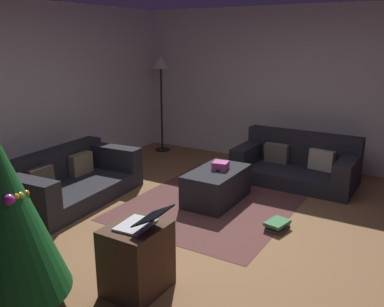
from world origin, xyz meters
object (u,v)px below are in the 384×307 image
Objects in this scene: corner_lamp at (161,69)px; ottoman at (217,186)px; couch_left at (67,181)px; couch_right at (297,164)px; gift_box at (221,166)px; side_table at (137,258)px; tv_remote at (216,169)px; laptop at (142,222)px; book_stack at (277,225)px.

ottoman is at bearing -129.76° from corner_lamp.
couch_right reaches higher than couch_left.
gift_box is 0.33× the size of side_table.
corner_lamp reaches higher than side_table.
gift_box reaches higher than tv_remote.
couch_right is 2.93× the size of side_table.
couch_right is 8.95× the size of gift_box.
laptop is at bearing -134.47° from tv_remote.
couch_right is at bearing 7.10° from tv_remote.
couch_left reaches higher than book_stack.
book_stack is at bearing 101.02° from couch_right.
gift_box is 0.61× the size of book_stack.
ottoman reaches higher than book_stack.
tv_remote is 0.27× the size of side_table.
tv_remote is (0.95, -1.73, 0.19)m from couch_left.
side_table reaches higher than book_stack.
ottoman is 6.09× the size of tv_remote.
gift_box is at bearing -17.87° from ottoman.
side_table is 1.38× the size of laptop.
gift_box is 1.21× the size of tv_remote.
book_stack is (-1.73, -0.31, -0.21)m from couch_right.
laptop is at bearing 161.70° from book_stack.
gift_box is at bearing -1.85° from tv_remote.
couch_left is at bearing 61.11° from side_table.
ottoman is 2.13m from side_table.
gift_box reaches higher than ottoman.
tv_remote is 2.15m from side_table.
ottoman is at bearing 68.27° from book_stack.
couch_left is 4.44× the size of laptop.
side_table is (-2.11, -0.36, -0.14)m from tv_remote.
tv_remote is at bearing 9.70° from side_table.
gift_box is 0.08m from tv_remote.
tv_remote is (0.01, 0.02, 0.23)m from ottoman.
ottoman is at bearing 114.35° from couch_left.
book_stack is (-0.45, -0.95, -0.43)m from gift_box.
ottoman is 5.02× the size of gift_box.
gift_box is (0.06, -0.02, 0.27)m from ottoman.
couch_right is 1.45m from gift_box.
corner_lamp reaches higher than couch_right.
laptop reaches higher than ottoman.
ottoman is 3.02m from corner_lamp.
gift_box is at bearing 10.21° from laptop.
laptop is (-1.15, -2.16, 0.40)m from couch_left.
side_table is at bearing 159.80° from book_stack.
book_stack is at bearing -18.30° from laptop.
laptop reaches higher than couch_left.
gift_box is (-1.28, 0.64, 0.21)m from couch_right.
ottoman is 1.06m from book_stack.
couch_right is at bearing 129.48° from couch_left.
couch_right is 1.50m from tv_remote.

